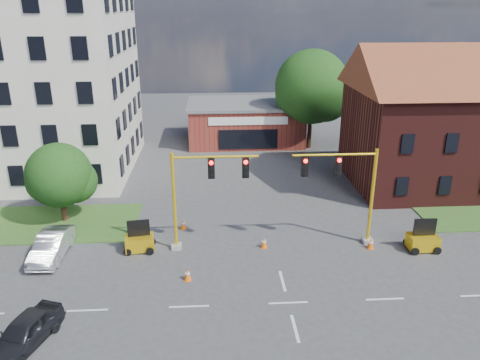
{
  "coord_description": "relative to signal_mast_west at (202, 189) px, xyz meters",
  "views": [
    {
      "loc": [
        -3.69,
        -19.74,
        14.16
      ],
      "look_at": [
        -1.82,
        10.0,
        2.93
      ],
      "focal_mm": 35.0,
      "sensor_mm": 36.0,
      "label": 1
    }
  ],
  "objects": [
    {
      "name": "ground",
      "position": [
        4.36,
        -6.0,
        -3.92
      ],
      "size": [
        120.0,
        120.0,
        0.0
      ],
      "primitive_type": "plane",
      "color": "#3E3E40",
      "rests_on": "ground"
    },
    {
      "name": "lane_markings",
      "position": [
        4.36,
        -9.0,
        -3.91
      ],
      "size": [
        60.0,
        36.0,
        0.01
      ],
      "primitive_type": null,
      "color": "silver",
      "rests_on": "ground"
    },
    {
      "name": "office_block",
      "position": [
        -15.64,
        15.91,
        6.39
      ],
      "size": [
        18.4,
        15.4,
        20.6
      ],
      "color": "beige",
      "rests_on": "ground"
    },
    {
      "name": "brick_shop",
      "position": [
        4.36,
        23.99,
        -1.76
      ],
      "size": [
        12.4,
        8.4,
        4.3
      ],
      "color": "maroon",
      "rests_on": "ground"
    },
    {
      "name": "tree_large",
      "position": [
        11.24,
        21.08,
        2.17
      ],
      "size": [
        7.86,
        7.49,
        10.1
      ],
      "color": "#3A2215",
      "rests_on": "ground"
    },
    {
      "name": "tree_nw_front",
      "position": [
        -9.42,
        4.58,
        -0.69
      ],
      "size": [
        4.6,
        4.39,
        5.58
      ],
      "color": "#3A2215",
      "rests_on": "ground"
    },
    {
      "name": "signal_mast_west",
      "position": [
        0.0,
        0.0,
        0.0
      ],
      "size": [
        5.3,
        0.6,
        6.2
      ],
      "color": "gray",
      "rests_on": "ground"
    },
    {
      "name": "signal_mast_east",
      "position": [
        8.71,
        0.0,
        0.0
      ],
      "size": [
        5.3,
        0.6,
        6.2
      ],
      "color": "gray",
      "rests_on": "ground"
    },
    {
      "name": "trailer_west",
      "position": [
        -3.86,
        -0.08,
        -3.31
      ],
      "size": [
        1.85,
        1.37,
        1.95
      ],
      "rotation": [
        0.0,
        0.0,
        0.14
      ],
      "color": "yellow",
      "rests_on": "ground"
    },
    {
      "name": "trailer_east",
      "position": [
        13.41,
        -1.09,
        -3.29
      ],
      "size": [
        1.76,
        1.18,
        2.0
      ],
      "rotation": [
        0.0,
        0.0,
        -0.0
      ],
      "color": "yellow",
      "rests_on": "ground"
    },
    {
      "name": "cone_a",
      "position": [
        -0.81,
        -3.58,
        -3.58
      ],
      "size": [
        0.4,
        0.4,
        0.7
      ],
      "color": "#FF660D",
      "rests_on": "ground"
    },
    {
      "name": "cone_b",
      "position": [
        -1.37,
        2.71,
        -3.58
      ],
      "size": [
        0.4,
        0.4,
        0.7
      ],
      "color": "#FF660D",
      "rests_on": "ground"
    },
    {
      "name": "cone_c",
      "position": [
        3.76,
        -0.21,
        -3.58
      ],
      "size": [
        0.4,
        0.4,
        0.7
      ],
      "color": "#FF660D",
      "rests_on": "ground"
    },
    {
      "name": "cone_d",
      "position": [
        10.32,
        -0.72,
        -3.58
      ],
      "size": [
        0.4,
        0.4,
        0.7
      ],
      "color": "#FF660D",
      "rests_on": "ground"
    },
    {
      "name": "pickup_white",
      "position": [
        17.72,
        7.02,
        -3.16
      ],
      "size": [
        5.98,
        3.96,
        1.53
      ],
      "primitive_type": "imported",
      "rotation": [
        0.0,
        0.0,
        1.85
      ],
      "color": "silver",
      "rests_on": "ground"
    },
    {
      "name": "sedan_dark",
      "position": [
        -7.71,
        -8.37,
        -3.23
      ],
      "size": [
        2.84,
        4.35,
        1.38
      ],
      "primitive_type": "imported",
      "rotation": [
        0.0,
        0.0,
        -0.33
      ],
      "color": "black",
      "rests_on": "ground"
    },
    {
      "name": "sedan_silver_front",
      "position": [
        -8.96,
        -0.52,
        -3.19
      ],
      "size": [
        1.68,
        4.5,
        1.47
      ],
      "primitive_type": "imported",
      "rotation": [
        0.0,
        0.0,
        -0.03
      ],
      "color": "#B3B5BC",
      "rests_on": "ground"
    }
  ]
}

